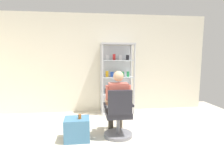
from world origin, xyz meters
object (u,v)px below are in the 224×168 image
Objects in this scene: display_cabinet_main at (117,78)px; storage_crate at (77,129)px; office_chair at (119,118)px; seated_shopkeeper at (117,100)px; tea_glass at (80,117)px.

storage_crate is at bearing -121.16° from display_cabinet_main.
display_cabinet_main reaches higher than storage_crate.
display_cabinet_main is 1.98× the size of office_chair.
storage_crate is (-0.79, -0.17, -0.50)m from seated_shopkeeper.
office_chair is 0.36m from seated_shopkeeper.
tea_glass is at bearing -36.56° from storage_crate.
display_cabinet_main is 1.57m from seated_shopkeeper.
display_cabinet_main reaches higher than seated_shopkeeper.
display_cabinet_main is at bearing 60.85° from tea_glass.
storage_crate is at bearing -168.04° from seated_shopkeeper.
seated_shopkeeper is 0.95m from storage_crate.
display_cabinet_main is at bearing 82.05° from office_chair.
office_chair is 0.74× the size of seated_shopkeeper.
tea_glass is (-0.74, -0.21, -0.25)m from seated_shopkeeper.
office_chair is at bearing -97.95° from display_cabinet_main.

